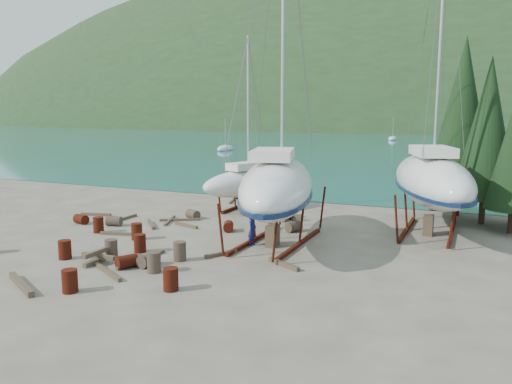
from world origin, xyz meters
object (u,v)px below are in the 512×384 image
at_px(large_sailboat_far, 432,179).
at_px(small_sailboat_shore, 246,182).
at_px(large_sailboat_near, 277,185).
at_px(worker, 252,230).

distance_m(large_sailboat_far, small_sailboat_shore, 12.48).
xyz_separation_m(large_sailboat_near, small_sailboat_shore, (-5.32, 7.60, -1.10)).
bearing_deg(large_sailboat_far, large_sailboat_near, -157.70).
bearing_deg(small_sailboat_shore, large_sailboat_near, -33.12).
height_order(large_sailboat_far, worker, large_sailboat_far).
xyz_separation_m(large_sailboat_near, worker, (-1.01, -0.84, -2.23)).
height_order(large_sailboat_near, large_sailboat_far, large_sailboat_near).
bearing_deg(small_sailboat_shore, large_sailboat_far, 12.93).
distance_m(large_sailboat_near, small_sailboat_shore, 9.34).
relative_size(large_sailboat_near, worker, 11.70).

